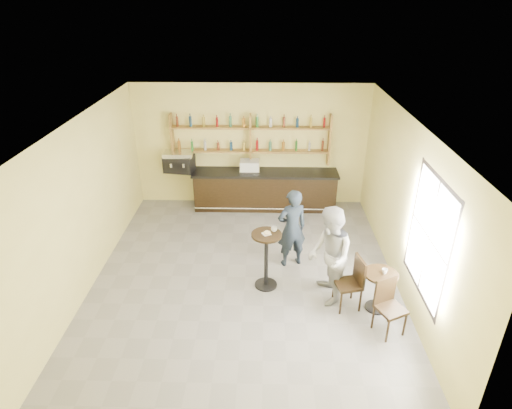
{
  "coord_description": "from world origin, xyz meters",
  "views": [
    {
      "loc": [
        0.39,
        -7.08,
        5.21
      ],
      "look_at": [
        0.2,
        0.8,
        1.25
      ],
      "focal_mm": 30.0,
      "sensor_mm": 36.0,
      "label": 1
    }
  ],
  "objects_px": {
    "chair_west": "(348,284)",
    "cafe_table": "(379,291)",
    "pedestal_table": "(266,260)",
    "man_main": "(292,228)",
    "pastry_case": "(250,166)",
    "bar_counter": "(265,190)",
    "espresso_machine": "(179,162)",
    "patron_second": "(329,256)",
    "chair_south": "(391,309)"
  },
  "relations": [
    {
      "from": "patron_second",
      "to": "cafe_table",
      "type": "bearing_deg",
      "value": 69.17
    },
    {
      "from": "pastry_case",
      "to": "pedestal_table",
      "type": "height_order",
      "value": "pastry_case"
    },
    {
      "from": "pedestal_table",
      "to": "man_main",
      "type": "distance_m",
      "value": 0.97
    },
    {
      "from": "patron_second",
      "to": "chair_west",
      "type": "bearing_deg",
      "value": 53.53
    },
    {
      "from": "man_main",
      "to": "chair_west",
      "type": "xyz_separation_m",
      "value": [
        0.95,
        -1.35,
        -0.35
      ]
    },
    {
      "from": "man_main",
      "to": "bar_counter",
      "type": "bearing_deg",
      "value": -96.8
    },
    {
      "from": "espresso_machine",
      "to": "pastry_case",
      "type": "bearing_deg",
      "value": 8.76
    },
    {
      "from": "pastry_case",
      "to": "pedestal_table",
      "type": "relative_size",
      "value": 0.43
    },
    {
      "from": "cafe_table",
      "to": "pedestal_table",
      "type": "bearing_deg",
      "value": 162.76
    },
    {
      "from": "man_main",
      "to": "chair_south",
      "type": "distance_m",
      "value": 2.56
    },
    {
      "from": "bar_counter",
      "to": "pedestal_table",
      "type": "bearing_deg",
      "value": -89.33
    },
    {
      "from": "bar_counter",
      "to": "patron_second",
      "type": "bearing_deg",
      "value": -72.79
    },
    {
      "from": "chair_west",
      "to": "patron_second",
      "type": "relative_size",
      "value": 0.53
    },
    {
      "from": "bar_counter",
      "to": "chair_west",
      "type": "relative_size",
      "value": 3.72
    },
    {
      "from": "pedestal_table",
      "to": "man_main",
      "type": "bearing_deg",
      "value": 56.18
    },
    {
      "from": "bar_counter",
      "to": "espresso_machine",
      "type": "distance_m",
      "value": 2.34
    },
    {
      "from": "bar_counter",
      "to": "man_main",
      "type": "distance_m",
      "value": 2.71
    },
    {
      "from": "bar_counter",
      "to": "espresso_machine",
      "type": "bearing_deg",
      "value": 180.0
    },
    {
      "from": "bar_counter",
      "to": "chair_south",
      "type": "xyz_separation_m",
      "value": [
        2.11,
        -4.63,
        -0.01
      ]
    },
    {
      "from": "espresso_machine",
      "to": "pedestal_table",
      "type": "xyz_separation_m",
      "value": [
        2.25,
        -3.41,
        -0.69
      ]
    },
    {
      "from": "cafe_table",
      "to": "espresso_machine",
      "type": "bearing_deg",
      "value": 136.63
    },
    {
      "from": "bar_counter",
      "to": "man_main",
      "type": "relative_size",
      "value": 2.19
    },
    {
      "from": "bar_counter",
      "to": "chair_south",
      "type": "distance_m",
      "value": 5.09
    },
    {
      "from": "bar_counter",
      "to": "pastry_case",
      "type": "bearing_deg",
      "value": 180.0
    },
    {
      "from": "pastry_case",
      "to": "man_main",
      "type": "relative_size",
      "value": 0.29
    },
    {
      "from": "patron_second",
      "to": "pedestal_table",
      "type": "bearing_deg",
      "value": -111.98
    },
    {
      "from": "bar_counter",
      "to": "pastry_case",
      "type": "distance_m",
      "value": 0.77
    },
    {
      "from": "man_main",
      "to": "chair_west",
      "type": "distance_m",
      "value": 1.69
    },
    {
      "from": "pastry_case",
      "to": "bar_counter",
      "type": "bearing_deg",
      "value": -2.43
    },
    {
      "from": "man_main",
      "to": "chair_south",
      "type": "xyz_separation_m",
      "value": [
        1.55,
        -2.0,
        -0.36
      ]
    },
    {
      "from": "cafe_table",
      "to": "pastry_case",
      "type": "bearing_deg",
      "value": 121.36
    },
    {
      "from": "patron_second",
      "to": "chair_south",
      "type": "bearing_deg",
      "value": 43.19
    },
    {
      "from": "cafe_table",
      "to": "man_main",
      "type": "bearing_deg",
      "value": 136.99
    },
    {
      "from": "espresso_machine",
      "to": "chair_south",
      "type": "distance_m",
      "value": 6.38
    },
    {
      "from": "bar_counter",
      "to": "man_main",
      "type": "height_order",
      "value": "man_main"
    },
    {
      "from": "chair_west",
      "to": "patron_second",
      "type": "distance_m",
      "value": 0.6
    },
    {
      "from": "espresso_machine",
      "to": "man_main",
      "type": "height_order",
      "value": "man_main"
    },
    {
      "from": "chair_west",
      "to": "cafe_table",
      "type": "bearing_deg",
      "value": 72.01
    },
    {
      "from": "chair_south",
      "to": "pedestal_table",
      "type": "bearing_deg",
      "value": 122.6
    },
    {
      "from": "pastry_case",
      "to": "chair_west",
      "type": "height_order",
      "value": "pastry_case"
    },
    {
      "from": "chair_west",
      "to": "patron_second",
      "type": "xyz_separation_m",
      "value": [
        -0.34,
        0.22,
        0.44
      ]
    },
    {
      "from": "espresso_machine",
      "to": "man_main",
      "type": "xyz_separation_m",
      "value": [
        2.77,
        -2.63,
        -0.42
      ]
    },
    {
      "from": "patron_second",
      "to": "pastry_case",
      "type": "bearing_deg",
      "value": -161.67
    },
    {
      "from": "pastry_case",
      "to": "man_main",
      "type": "xyz_separation_m",
      "value": [
        0.96,
        -2.63,
        -0.31
      ]
    },
    {
      "from": "espresso_machine",
      "to": "chair_south",
      "type": "bearing_deg",
      "value": -38.24
    },
    {
      "from": "pastry_case",
      "to": "chair_west",
      "type": "xyz_separation_m",
      "value": [
        1.91,
        -3.98,
        -0.66
      ]
    },
    {
      "from": "pedestal_table",
      "to": "chair_west",
      "type": "relative_size",
      "value": 1.17
    },
    {
      "from": "pedestal_table",
      "to": "cafe_table",
      "type": "height_order",
      "value": "pedestal_table"
    },
    {
      "from": "cafe_table",
      "to": "chair_south",
      "type": "bearing_deg",
      "value": -85.24
    },
    {
      "from": "pastry_case",
      "to": "cafe_table",
      "type": "relative_size",
      "value": 0.66
    }
  ]
}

